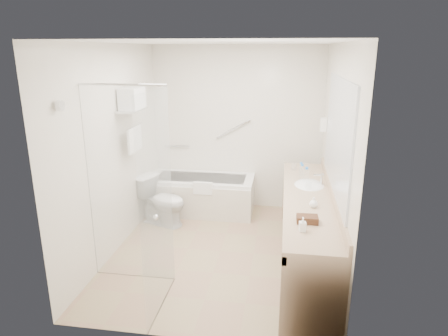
# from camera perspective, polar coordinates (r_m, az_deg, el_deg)

# --- Properties ---
(floor) EXTENTS (3.20, 3.20, 0.00)m
(floor) POSITION_cam_1_polar(r_m,az_deg,el_deg) (5.11, -0.52, -11.78)
(floor) COLOR #9E8862
(floor) RESTS_ON ground
(ceiling) EXTENTS (2.60, 3.20, 0.10)m
(ceiling) POSITION_cam_1_polar(r_m,az_deg,el_deg) (4.49, -0.60, 17.52)
(ceiling) COLOR white
(ceiling) RESTS_ON wall_back
(wall_back) EXTENTS (2.60, 0.10, 2.50)m
(wall_back) POSITION_cam_1_polar(r_m,az_deg,el_deg) (6.19, 1.82, 5.63)
(wall_back) COLOR beige
(wall_back) RESTS_ON ground
(wall_front) EXTENTS (2.60, 0.10, 2.50)m
(wall_front) POSITION_cam_1_polar(r_m,az_deg,el_deg) (3.15, -5.22, -5.43)
(wall_front) COLOR beige
(wall_front) RESTS_ON ground
(wall_left) EXTENTS (0.10, 3.20, 2.50)m
(wall_left) POSITION_cam_1_polar(r_m,az_deg,el_deg) (5.01, -15.40, 2.41)
(wall_left) COLOR beige
(wall_left) RESTS_ON ground
(wall_right) EXTENTS (0.10, 3.20, 2.50)m
(wall_right) POSITION_cam_1_polar(r_m,az_deg,el_deg) (4.62, 15.56, 1.22)
(wall_right) COLOR beige
(wall_right) RESTS_ON ground
(bathtub) EXTENTS (1.60, 0.73, 0.59)m
(bathtub) POSITION_cam_1_polar(r_m,az_deg,el_deg) (6.19, -3.27, -3.77)
(bathtub) COLOR white
(bathtub) RESTS_ON floor
(grab_bar_short) EXTENTS (0.40, 0.03, 0.03)m
(grab_bar_short) POSITION_cam_1_polar(r_m,az_deg,el_deg) (6.40, -6.74, 3.14)
(grab_bar_short) COLOR silver
(grab_bar_short) RESTS_ON wall_back
(grab_bar_long) EXTENTS (0.53, 0.03, 0.33)m
(grab_bar_long) POSITION_cam_1_polar(r_m,az_deg,el_deg) (6.16, 1.31, 5.58)
(grab_bar_long) COLOR silver
(grab_bar_long) RESTS_ON wall_back
(shower_enclosure) EXTENTS (0.96, 0.91, 2.11)m
(shower_enclosure) POSITION_cam_1_polar(r_m,az_deg,el_deg) (4.00, -11.68, -3.68)
(shower_enclosure) COLOR silver
(shower_enclosure) RESTS_ON floor
(towel_shelf) EXTENTS (0.24, 0.55, 0.81)m
(towel_shelf) POSITION_cam_1_polar(r_m,az_deg,el_deg) (5.19, -12.95, 8.72)
(towel_shelf) COLOR silver
(towel_shelf) RESTS_ON wall_left
(vanity_counter) EXTENTS (0.55, 2.70, 0.95)m
(vanity_counter) POSITION_cam_1_polar(r_m,az_deg,el_deg) (4.65, 11.79, -6.37)
(vanity_counter) COLOR tan
(vanity_counter) RESTS_ON floor
(sink) EXTENTS (0.40, 0.52, 0.14)m
(sink) POSITION_cam_1_polar(r_m,az_deg,el_deg) (4.96, 12.05, -2.68)
(sink) COLOR white
(sink) RESTS_ON vanity_counter
(faucet) EXTENTS (0.03, 0.03, 0.14)m
(faucet) POSITION_cam_1_polar(r_m,az_deg,el_deg) (4.94, 13.81, -1.54)
(faucet) COLOR silver
(faucet) RESTS_ON vanity_counter
(mirror) EXTENTS (0.02, 2.00, 1.20)m
(mirror) POSITION_cam_1_polar(r_m,az_deg,el_deg) (4.41, 15.94, 4.47)
(mirror) COLOR silver
(mirror) RESTS_ON wall_right
(hairdryer_unit) EXTENTS (0.08, 0.10, 0.18)m
(hairdryer_unit) POSITION_cam_1_polar(r_m,az_deg,el_deg) (5.60, 14.03, 6.05)
(hairdryer_unit) COLOR white
(hairdryer_unit) RESTS_ON wall_right
(toilet) EXTENTS (0.80, 0.61, 0.69)m
(toilet) POSITION_cam_1_polar(r_m,az_deg,el_deg) (5.79, -8.77, -4.69)
(toilet) COLOR white
(toilet) RESTS_ON floor
(amenity_basket) EXTENTS (0.20, 0.14, 0.07)m
(amenity_basket) POSITION_cam_1_polar(r_m,az_deg,el_deg) (3.89, 11.82, -7.17)
(amenity_basket) COLOR #4E2B1C
(amenity_basket) RESTS_ON vanity_counter
(soap_bottle_a) EXTENTS (0.08, 0.14, 0.06)m
(soap_bottle_a) POSITION_cam_1_polar(r_m,az_deg,el_deg) (3.71, 11.14, -8.41)
(soap_bottle_a) COLOR white
(soap_bottle_a) RESTS_ON vanity_counter
(soap_bottle_b) EXTENTS (0.12, 0.13, 0.09)m
(soap_bottle_b) POSITION_cam_1_polar(r_m,az_deg,el_deg) (4.26, 12.67, -4.96)
(soap_bottle_b) COLOR white
(soap_bottle_b) RESTS_ON vanity_counter
(water_bottle_left) EXTENTS (0.07, 0.07, 0.21)m
(water_bottle_left) POSITION_cam_1_polar(r_m,az_deg,el_deg) (4.95, 11.68, -1.16)
(water_bottle_left) COLOR silver
(water_bottle_left) RESTS_ON vanity_counter
(water_bottle_mid) EXTENTS (0.06, 0.06, 0.19)m
(water_bottle_mid) POSITION_cam_1_polar(r_m,az_deg,el_deg) (5.13, 11.06, -0.57)
(water_bottle_mid) COLOR silver
(water_bottle_mid) RESTS_ON vanity_counter
(water_bottle_right) EXTENTS (0.06, 0.06, 0.18)m
(water_bottle_right) POSITION_cam_1_polar(r_m,az_deg,el_deg) (5.27, 10.93, -0.21)
(water_bottle_right) COLOR silver
(water_bottle_right) RESTS_ON vanity_counter
(drinking_glass_near) EXTENTS (0.08, 0.08, 0.09)m
(drinking_glass_near) POSITION_cam_1_polar(r_m,az_deg,el_deg) (4.76, 11.98, -2.54)
(drinking_glass_near) COLOR silver
(drinking_glass_near) RESTS_ON vanity_counter
(drinking_glass_far) EXTENTS (0.09, 0.09, 0.09)m
(drinking_glass_far) POSITION_cam_1_polar(r_m,az_deg,el_deg) (5.49, 9.98, 0.15)
(drinking_glass_far) COLOR silver
(drinking_glass_far) RESTS_ON vanity_counter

